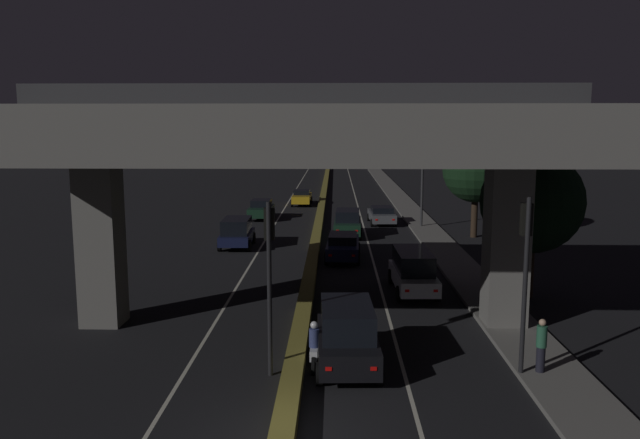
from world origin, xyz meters
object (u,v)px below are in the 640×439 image
traffic_light_right_of_median (525,256)px  car_dark_green_second_oncoming (261,209)px  pedestrian_on_sidewalk (541,345)px  car_grey_fifth (382,215)px  car_black_lead (347,335)px  traffic_light_left_of_median (269,258)px  car_taxi_yellow_third_oncoming (302,197)px  car_dark_green_fourth (348,223)px  car_dark_blue_lead_oncoming (237,232)px  street_lamp (418,165)px  car_dark_blue_third (343,246)px  car_white_second (413,270)px  motorcycle_white_filtering_near (314,348)px

traffic_light_right_of_median → car_dark_green_second_oncoming: bearing=110.1°
car_dark_green_second_oncoming → pedestrian_on_sidewalk: pedestrian_on_sidewalk is taller
car_grey_fifth → car_black_lead: bearing=171.2°
traffic_light_left_of_median → car_taxi_yellow_third_oncoming: traffic_light_left_of_median is taller
car_black_lead → car_dark_green_fourth: bearing=-3.3°
traffic_light_left_of_median → car_dark_green_second_oncoming: size_ratio=1.30×
car_black_lead → car_dark_blue_lead_oncoming: 20.11m
street_lamp → car_black_lead: street_lamp is taller
car_dark_blue_third → car_taxi_yellow_third_oncoming: 24.14m
street_lamp → car_taxi_yellow_third_oncoming: (-9.15, 13.02, -3.85)m
street_lamp → car_grey_fifth: (-2.45, 1.87, -3.88)m
car_taxi_yellow_third_oncoming → traffic_light_right_of_median: bearing=12.8°
car_dark_blue_third → pedestrian_on_sidewalk: 17.43m
traffic_light_right_of_median → car_white_second: traffic_light_right_of_median is taller
car_grey_fifth → car_dark_blue_lead_oncoming: 13.49m
car_white_second → car_black_lead: bearing=159.2°
car_dark_green_fourth → car_dark_blue_lead_oncoming: car_dark_green_fourth is taller
car_dark_blue_lead_oncoming → car_taxi_yellow_third_oncoming: bearing=170.5°
car_dark_green_second_oncoming → car_taxi_yellow_third_oncoming: bearing=163.2°
street_lamp → car_white_second: street_lamp is taller
car_grey_fifth → car_taxi_yellow_third_oncoming: 13.00m
traffic_light_right_of_median → street_lamp: size_ratio=0.70×
car_grey_fifth → car_dark_blue_lead_oncoming: car_dark_blue_lead_oncoming is taller
motorcycle_white_filtering_near → car_taxi_yellow_third_oncoming: bearing=4.6°
car_grey_fifth → car_dark_blue_lead_oncoming: bearing=132.2°
traffic_light_left_of_median → car_grey_fifth: size_ratio=1.22×
pedestrian_on_sidewalk → traffic_light_left_of_median: bearing=179.8°
car_black_lead → car_dark_green_fourth: (0.47, 22.99, -0.09)m
traffic_light_left_of_median → pedestrian_on_sidewalk: 8.51m
traffic_light_right_of_median → car_grey_fifth: traffic_light_right_of_median is taller
car_white_second → car_dark_blue_lead_oncoming: car_white_second is taller
car_white_second → car_dark_blue_third: car_white_second is taller
street_lamp → pedestrian_on_sidewalk: (0.15, -27.32, -3.60)m
traffic_light_right_of_median → car_grey_fifth: bearing=93.9°
car_white_second → car_dark_green_second_oncoming: bearing=22.0°
car_white_second → traffic_light_right_of_median: bearing=-169.3°
car_dark_blue_lead_oncoming → car_dark_green_fourth: bearing=118.3°
car_dark_blue_third → car_grey_fifth: car_dark_blue_third is taller
street_lamp → car_taxi_yellow_third_oncoming: street_lamp is taller
car_dark_green_fourth → traffic_light_right_of_median: bearing=-166.6°
car_dark_blue_lead_oncoming → pedestrian_on_sidewalk: car_dark_blue_lead_oncoming is taller
car_black_lead → car_dark_green_fourth: size_ratio=0.95×
traffic_light_left_of_median → car_dark_green_fourth: (2.79, 23.63, -2.65)m
car_grey_fifth → car_dark_green_second_oncoming: (-9.49, 2.26, 0.09)m
car_white_second → motorcycle_white_filtering_near: bearing=153.7°
motorcycle_white_filtering_near → car_white_second: bearing=-23.9°
traffic_light_right_of_median → car_dark_blue_third: size_ratio=1.12×
car_dark_blue_third → motorcycle_white_filtering_near: (-1.09, -15.86, -0.15)m
traffic_light_left_of_median → car_dark_blue_lead_oncoming: size_ratio=1.29×
car_dark_green_second_oncoming → car_dark_green_fourth: bearing=41.7°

